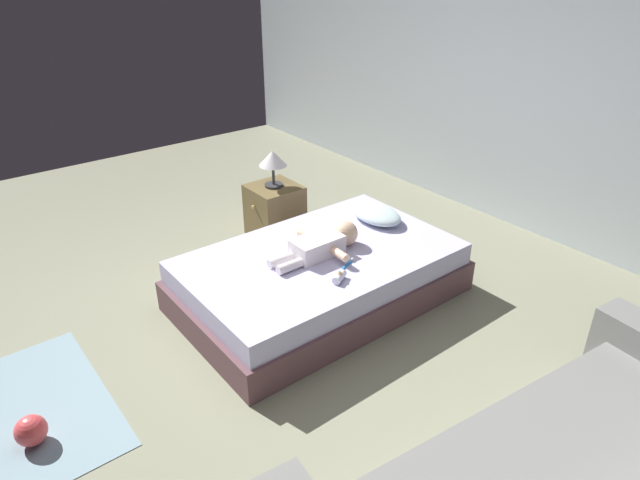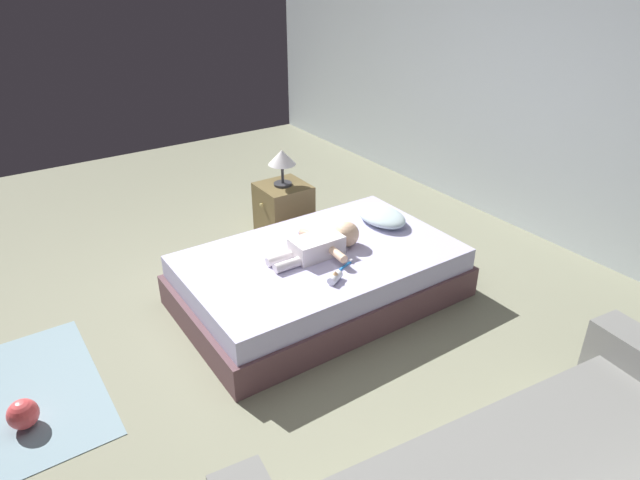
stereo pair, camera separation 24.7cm
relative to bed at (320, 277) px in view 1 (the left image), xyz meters
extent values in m
plane|color=gray|center=(0.04, -0.80, -0.19)|extent=(8.00, 8.00, 0.00)
cube|color=silver|center=(0.04, 2.20, 1.07)|extent=(8.00, 0.12, 2.51)
cube|color=brown|center=(0.00, 0.00, -0.08)|extent=(1.19, 1.94, 0.22)
cube|color=silver|center=(0.00, 0.00, 0.12)|extent=(1.15, 1.87, 0.16)
ellipsoid|color=silver|center=(-0.14, 0.66, 0.25)|extent=(0.45, 0.29, 0.11)
cube|color=white|center=(0.01, -0.04, 0.26)|extent=(0.20, 0.35, 0.13)
sphere|color=beige|center=(0.01, 0.22, 0.28)|extent=(0.18, 0.18, 0.18)
cylinder|color=beige|center=(-0.16, 0.02, 0.26)|extent=(0.17, 0.10, 0.06)
cylinder|color=beige|center=(0.19, 0.02, 0.26)|extent=(0.16, 0.06, 0.06)
cylinder|color=white|center=(-0.04, -0.30, 0.23)|extent=(0.06, 0.19, 0.06)
cylinder|color=white|center=(0.06, -0.30, 0.23)|extent=(0.06, 0.19, 0.06)
cube|color=#268AEA|center=(0.25, 0.03, 0.20)|extent=(0.06, 0.13, 0.01)
cube|color=white|center=(0.22, 0.10, 0.21)|extent=(0.02, 0.03, 0.01)
cube|color=brown|center=(-1.02, 0.31, 0.05)|extent=(0.40, 0.40, 0.47)
sphere|color=tan|center=(-1.02, 0.09, 0.15)|extent=(0.03, 0.03, 0.03)
cylinder|color=#333338|center=(-1.02, 0.31, 0.29)|extent=(0.16, 0.16, 0.02)
cylinder|color=#333338|center=(-1.02, 0.31, 0.39)|extent=(0.02, 0.02, 0.17)
cone|color=silver|center=(-1.02, 0.31, 0.53)|extent=(0.23, 0.23, 0.12)
cube|color=#819EA9|center=(-0.11, -2.03, -0.18)|extent=(1.19, 0.98, 0.01)
sphere|color=#E1484A|center=(0.13, -1.97, -0.10)|extent=(0.16, 0.16, 0.16)
cylinder|color=white|center=(0.36, -0.13, 0.22)|extent=(0.10, 0.13, 0.05)
cone|color=#E9B37B|center=(0.36, -0.13, 0.26)|extent=(0.04, 0.04, 0.02)
camera|label=1|loc=(2.62, -2.07, 2.07)|focal=31.04mm
camera|label=2|loc=(2.77, -1.87, 2.07)|focal=31.04mm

